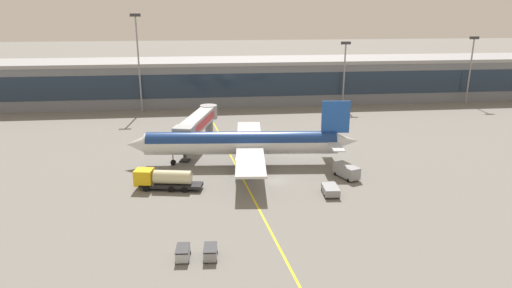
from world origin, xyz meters
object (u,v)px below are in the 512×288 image
object	(u,v)px
crew_van	(347,171)
pushback_tug	(330,190)
main_airliner	(243,143)
fuel_tanker	(164,179)
baggage_cart_0	(183,253)
baggage_cart_1	(210,252)

from	to	relation	value
crew_van	pushback_tug	world-z (taller)	crew_van
main_airliner	pushback_tug	xyz separation A→B (m)	(12.33, -15.82, -3.36)
fuel_tanker	baggage_cart_0	distance (m)	22.19
main_airliner	fuel_tanker	world-z (taller)	main_airliner
pushback_tug	baggage_cart_1	bearing A→B (deg)	-138.62
main_airliner	crew_van	distance (m)	19.56
baggage_cart_1	fuel_tanker	bearing A→B (deg)	107.68
baggage_cart_0	main_airliner	bearing A→B (deg)	73.02
pushback_tug	fuel_tanker	bearing A→B (deg)	168.53
baggage_cart_0	baggage_cart_1	size ratio (longest dim) A/B	1.00
pushback_tug	baggage_cart_0	bearing A→B (deg)	-143.31
main_airliner	baggage_cart_0	size ratio (longest dim) A/B	15.66
fuel_tanker	pushback_tug	bearing A→B (deg)	-11.47
pushback_tug	baggage_cart_1	xyz separation A→B (m)	(-19.02, -16.76, -0.07)
main_airliner	baggage_cart_1	distance (m)	33.44
fuel_tanker	crew_van	xyz separation A→B (m)	(30.81, 1.48, -0.43)
fuel_tanker	pushback_tug	xyz separation A→B (m)	(26.04, -5.28, -0.90)
pushback_tug	baggage_cart_1	size ratio (longest dim) A/B	1.44
fuel_tanker	baggage_cart_1	xyz separation A→B (m)	(7.02, -22.04, -0.96)
main_airliner	baggage_cart_1	xyz separation A→B (m)	(-6.69, -32.58, -3.43)
baggage_cart_0	crew_van	bearing A→B (deg)	40.84
fuel_tanker	crew_van	distance (m)	30.85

